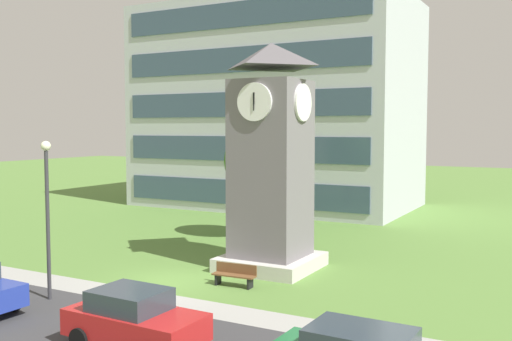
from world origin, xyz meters
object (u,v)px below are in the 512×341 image
Objects in this scene: street_lamp at (47,202)px; parked_car_red at (134,319)px; clock_tower at (271,170)px; tree_by_building at (257,161)px; park_bench at (235,275)px.

street_lamp reaches higher than parked_car_red.
clock_tower is at bearing 58.24° from street_lamp.
clock_tower is at bearing -56.15° from tree_by_building.
tree_by_building is at bearing 113.52° from park_bench.
clock_tower is 1.72× the size of street_lamp.
tree_by_building is 17.19m from parked_car_red.
park_bench is (0.06, -3.28, -4.00)m from clock_tower.
street_lamp is at bearing -136.51° from park_bench.
parked_car_red is at bearing -20.49° from street_lamp.
parked_car_red is (0.83, -7.01, 0.40)m from park_bench.
street_lamp reaches higher than park_bench.
street_lamp is at bearing -94.53° from tree_by_building.
park_bench is at bearing -89.00° from clock_tower.
tree_by_building reaches higher than park_bench.
clock_tower is 1.59× the size of tree_by_building.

